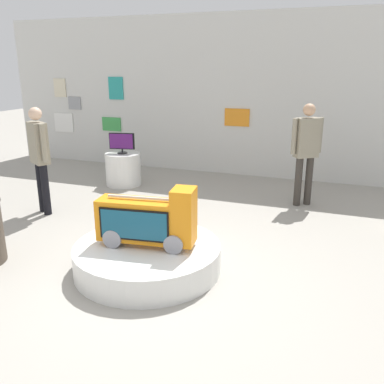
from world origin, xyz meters
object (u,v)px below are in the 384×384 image
display_pedestal_left_rear (123,169)px  shopper_browsing_rear (306,147)px  novelty_firetruck_tv (148,222)px  shopper_browsing_near_truck (39,153)px  main_display_pedestal (148,257)px  tv_on_left_rear (122,142)px

display_pedestal_left_rear → shopper_browsing_rear: shopper_browsing_rear is taller
novelty_firetruck_tv → shopper_browsing_near_truck: (-2.45, 1.20, 0.39)m
main_display_pedestal → novelty_firetruck_tv: 0.45m
tv_on_left_rear → main_display_pedestal: bearing=-56.5°
main_display_pedestal → tv_on_left_rear: size_ratio=3.43×
display_pedestal_left_rear → tv_on_left_rear: tv_on_left_rear is taller
main_display_pedestal → shopper_browsing_rear: bearing=64.5°
display_pedestal_left_rear → tv_on_left_rear: (-0.00, -0.00, 0.54)m
main_display_pedestal → tv_on_left_rear: bearing=123.5°
novelty_firetruck_tv → tv_on_left_rear: 3.73m
main_display_pedestal → shopper_browsing_near_truck: shopper_browsing_near_truck is taller
novelty_firetruck_tv → shopper_browsing_near_truck: size_ratio=0.68×
novelty_firetruck_tv → display_pedestal_left_rear: 3.73m
novelty_firetruck_tv → display_pedestal_left_rear: (-2.06, 3.09, -0.28)m
tv_on_left_rear → shopper_browsing_near_truck: 1.94m
main_display_pedestal → novelty_firetruck_tv: (0.02, -0.00, 0.45)m
display_pedestal_left_rear → shopper_browsing_rear: (3.49, -0.05, 0.68)m
tv_on_left_rear → shopper_browsing_rear: 3.50m
novelty_firetruck_tv → tv_on_left_rear: (-2.06, 3.09, 0.26)m
display_pedestal_left_rear → shopper_browsing_near_truck: bearing=-101.5°
main_display_pedestal → novelty_firetruck_tv: novelty_firetruck_tv is taller
shopper_browsing_near_truck → shopper_browsing_rear: size_ratio=0.99×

